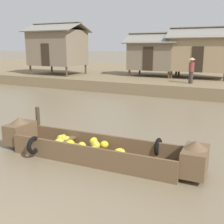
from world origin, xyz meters
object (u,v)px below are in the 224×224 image
object	(u,v)px
banana_boat	(94,148)
stilt_house_left	(58,47)
stilt_house_mid_right	(201,53)
stilt_house_mid_left	(154,55)
mooring_post	(38,122)
vendor_person	(191,69)

from	to	relation	value
banana_boat	stilt_house_left	distance (m)	17.54
stilt_house_mid_right	stilt_house_left	bearing A→B (deg)	-168.52
stilt_house_mid_right	stilt_house_mid_left	bearing A→B (deg)	-178.67
stilt_house_mid_left	stilt_house_left	bearing A→B (deg)	-163.96
mooring_post	stilt_house_mid_right	bearing A→B (deg)	78.78
stilt_house_left	stilt_house_mid_right	world-z (taller)	stilt_house_left
banana_boat	mooring_post	bearing A→B (deg)	164.04
stilt_house_mid_left	mooring_post	distance (m)	14.76
stilt_house_left	vendor_person	size ratio (longest dim) A/B	2.92
stilt_house_mid_right	vendor_person	world-z (taller)	stilt_house_mid_right
banana_boat	stilt_house_mid_right	world-z (taller)	stilt_house_mid_right
stilt_house_mid_left	stilt_house_mid_right	bearing A→B (deg)	1.33
banana_boat	stilt_house_mid_left	size ratio (longest dim) A/B	1.41
banana_boat	stilt_house_mid_left	distance (m)	15.93
stilt_house_mid_left	mooring_post	world-z (taller)	stilt_house_mid_left
mooring_post	vendor_person	bearing A→B (deg)	75.29
stilt_house_left	stilt_house_mid_left	world-z (taller)	stilt_house_left
stilt_house_left	stilt_house_mid_left	xyz separation A→B (m)	(7.81, 2.24, -0.57)
stilt_house_mid_right	mooring_post	world-z (taller)	stilt_house_mid_right
stilt_house_left	mooring_post	size ratio (longest dim) A/B	4.44
stilt_house_left	stilt_house_mid_left	bearing A→B (deg)	16.04
stilt_house_left	vendor_person	distance (m)	11.64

